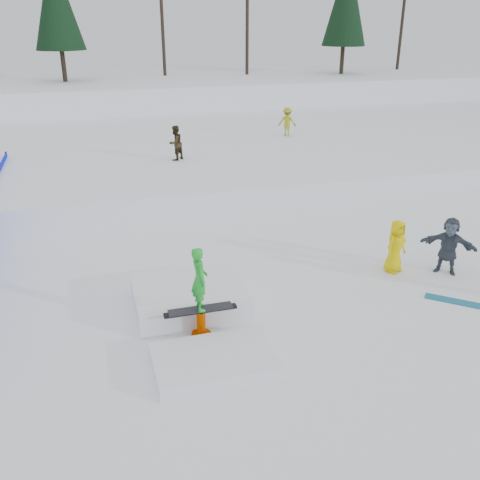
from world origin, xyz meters
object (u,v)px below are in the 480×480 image
object	(u,v)px
walker_ygreen	(287,122)
walker_olive	(175,143)
spectator_dark	(449,246)
jib_rail_feature	(196,311)
spectator_yellow	(396,246)

from	to	relation	value
walker_ygreen	walker_olive	bearing A→B (deg)	57.54
walker_olive	spectator_dark	world-z (taller)	walker_olive
walker_ygreen	jib_rail_feature	world-z (taller)	walker_ygreen
walker_ygreen	spectator_yellow	bearing A→B (deg)	111.23
jib_rail_feature	spectator_dark	bearing A→B (deg)	5.34
walker_ygreen	spectator_dark	bearing A→B (deg)	116.73
spectator_yellow	jib_rail_feature	distance (m)	5.91
walker_olive	jib_rail_feature	xyz separation A→B (m)	(-1.63, -11.82, -1.23)
spectator_yellow	spectator_dark	bearing A→B (deg)	-43.52
spectator_yellow	spectator_dark	xyz separation A→B (m)	(1.33, -0.46, 0.05)
walker_olive	walker_ygreen	world-z (taller)	walker_olive
spectator_yellow	spectator_dark	world-z (taller)	spectator_dark
spectator_dark	walker_ygreen	bearing A→B (deg)	130.23
walker_ygreen	spectator_dark	xyz separation A→B (m)	(-0.82, -14.44, -0.72)
walker_ygreen	spectator_dark	size ratio (longest dim) A/B	0.90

